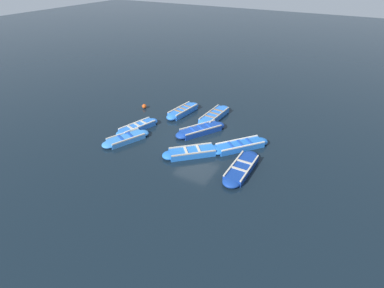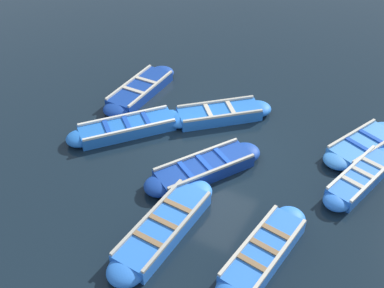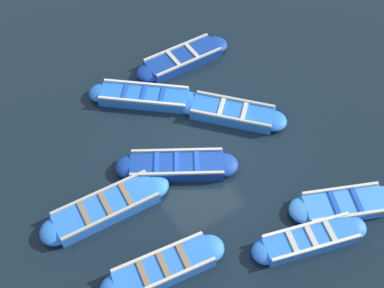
# 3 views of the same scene
# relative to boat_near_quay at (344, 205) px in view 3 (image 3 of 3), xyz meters

# --- Properties ---
(ground_plane) EXTENTS (120.00, 120.00, 0.00)m
(ground_plane) POSITION_rel_boat_near_quay_xyz_m (-2.45, 3.86, -0.16)
(ground_plane) COLOR black
(boat_near_quay) EXTENTS (3.31, 2.09, 0.37)m
(boat_near_quay) POSITION_rel_boat_near_quay_xyz_m (0.00, 0.00, 0.00)
(boat_near_quay) COLOR #3884E0
(boat_near_quay) RESTS_ON ground
(boat_alongside) EXTENTS (3.07, 3.23, 0.43)m
(boat_alongside) POSITION_rel_boat_near_quay_xyz_m (-0.65, 4.51, 0.03)
(boat_alongside) COLOR blue
(boat_alongside) RESTS_ON ground
(boat_outer_left) EXTENTS (3.60, 2.63, 0.44)m
(boat_outer_left) POSITION_rel_boat_near_quay_xyz_m (-3.30, 3.68, 0.04)
(boat_outer_left) COLOR navy
(boat_outer_left) RESTS_ON ground
(boat_outer_right) EXTENTS (3.48, 3.09, 0.43)m
(boat_outer_right) POSITION_rel_boat_near_quay_xyz_m (-2.75, 6.71, 0.03)
(boat_outer_right) COLOR blue
(boat_outer_right) RESTS_ON ground
(boat_far_corner) EXTENTS (3.47, 1.25, 0.46)m
(boat_far_corner) POSITION_rel_boat_near_quay_xyz_m (-5.26, 1.12, 0.05)
(boat_far_corner) COLOR blue
(boat_far_corner) RESTS_ON ground
(boat_end_of_row) EXTENTS (3.88, 1.11, 0.44)m
(boat_end_of_row) POSITION_rel_boat_near_quay_xyz_m (-5.72, 3.52, 0.04)
(boat_end_of_row) COLOR blue
(boat_end_of_row) RESTS_ON ground
(boat_broadside) EXTENTS (3.75, 1.02, 0.41)m
(boat_broadside) POSITION_rel_boat_near_quay_xyz_m (-0.62, 7.65, 0.02)
(boat_broadside) COLOR navy
(boat_broadside) RESTS_ON ground
(boat_inner_gap) EXTENTS (3.36, 1.60, 0.42)m
(boat_inner_gap) POSITION_rel_boat_near_quay_xyz_m (-1.55, -0.29, 0.03)
(boat_inner_gap) COLOR blue
(boat_inner_gap) RESTS_ON ground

